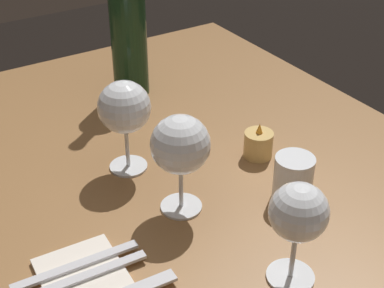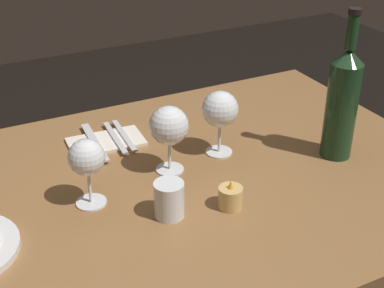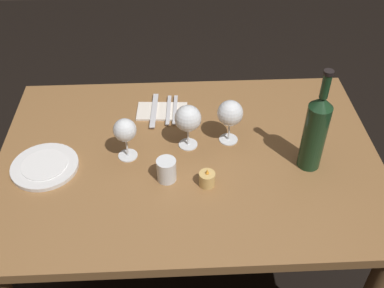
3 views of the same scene
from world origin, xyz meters
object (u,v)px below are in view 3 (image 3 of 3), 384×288
Objects in this scene: fork_inner at (169,110)px; table_knife at (154,110)px; folded_napkin at (162,111)px; wine_glass_left at (230,114)px; wine_glass_centre at (125,131)px; dinner_plate at (45,166)px; votive_candle at (207,179)px; wine_glass_right at (189,119)px; wine_bottle at (315,131)px; fork_outer at (175,110)px; water_tumbler at (167,171)px.

fork_inner is 0.86× the size of table_knife.
folded_napkin is at bearing -180.00° from table_knife.
wine_glass_centre is (0.35, 0.07, -0.01)m from wine_glass_left.
dinner_plate is 0.48m from folded_napkin.
wine_glass_centre is 0.69× the size of dinner_plate.
wine_glass_left is 0.25m from votive_candle.
wine_bottle is at bearing 163.35° from wine_glass_right.
wine_glass_left is at bearing -169.75° from dinner_plate.
fork_inner is (0.46, -0.31, -0.13)m from wine_bottle.
wine_glass_right reaches higher than fork_outer.
fork_outer is at bearing -76.65° from wine_glass_right.
dinner_plate is (0.48, 0.09, -0.11)m from wine_glass_right.
wine_glass_centre is at bearing -41.07° from water_tumbler.
wine_bottle is 0.55m from fork_outer.
water_tumbler is 0.36m from folded_napkin.
dinner_plate is 1.23× the size of fork_outer.
wine_glass_centre is 0.19m from water_tumbler.
table_knife is (0.03, 0.00, 0.01)m from folded_napkin.
wine_glass_right is at bearing 103.35° from fork_outer.
wine_glass_left reaches higher than fork_inner.
wine_glass_right is at bearing -169.15° from dinner_plate.
water_tumbler is 0.36m from fork_inner.
folded_napkin is at bearing -32.51° from wine_bottle.
votive_candle reaches higher than table_knife.
folded_napkin is at bearing -69.69° from votive_candle.
wine_glass_left reaches higher than wine_glass_centre.
wine_glass_centre is at bearing 55.33° from fork_outer.
wine_glass_right is 0.45× the size of wine_bottle.
wine_glass_right is (0.14, 0.02, -0.00)m from wine_glass_left.
votive_candle is 0.42m from table_knife.
water_tumbler is at bearing 97.32° from table_knife.
votive_candle reaches higher than dinner_plate.
wine_glass_centre is 0.27m from table_knife.
wine_glass_right is at bearing 8.15° from wine_glass_left.
wine_bottle reaches higher than wine_glass_left.
fork_inner is (-0.14, -0.24, -0.10)m from wine_glass_centre.
dinner_plate reaches higher than folded_napkin.
votive_candle is at bearing 110.31° from folded_napkin.
fork_outer is (0.05, -0.19, -0.10)m from wine_glass_right.
wine_glass_centre is 0.42× the size of wine_bottle.
fork_inner is 0.03m from fork_outer.
votive_candle is (-0.13, 0.03, -0.01)m from water_tumbler.
table_knife is at bearing 0.00° from fork_inner.
wine_glass_centre is 2.29× the size of votive_candle.
dinner_plate is at bearing -9.73° from water_tumbler.
dinner_plate reaches higher than fork_outer.
water_tumbler is 0.37× the size of table_knife.
fork_inner is at bearing -73.02° from votive_candle.
water_tumbler reaches higher than fork_outer.
wine_glass_left is at bearing -113.40° from votive_candle.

